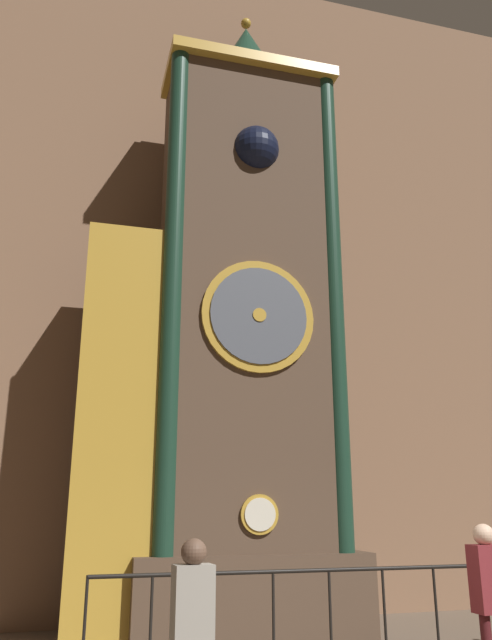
% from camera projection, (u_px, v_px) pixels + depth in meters
% --- Properties ---
extents(cathedral_back_wall, '(24.00, 0.32, 13.33)m').
position_uv_depth(cathedral_back_wall, '(230.00, 255.00, 12.44)').
color(cathedral_back_wall, '#846047').
rests_on(cathedral_back_wall, ground_plane).
extents(clock_tower, '(4.43, 1.84, 11.03)m').
position_uv_depth(clock_tower, '(227.00, 333.00, 10.31)').
color(clock_tower, brown).
rests_on(clock_tower, ground_plane).
extents(railing_fence, '(5.18, 0.05, 1.12)m').
position_uv_depth(railing_fence, '(302.00, 612.00, 7.58)').
color(railing_fence, black).
rests_on(railing_fence, ground_plane).
extents(visitor_near, '(0.35, 0.24, 1.61)m').
position_uv_depth(visitor_near, '(192.00, 618.00, 5.23)').
color(visitor_near, '#58554F').
rests_on(visitor_near, ground_plane).
extents(visitor_far, '(0.35, 0.23, 1.69)m').
position_uv_depth(visitor_far, '(489.00, 591.00, 6.50)').
color(visitor_far, '#461518').
rests_on(visitor_far, ground_plane).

